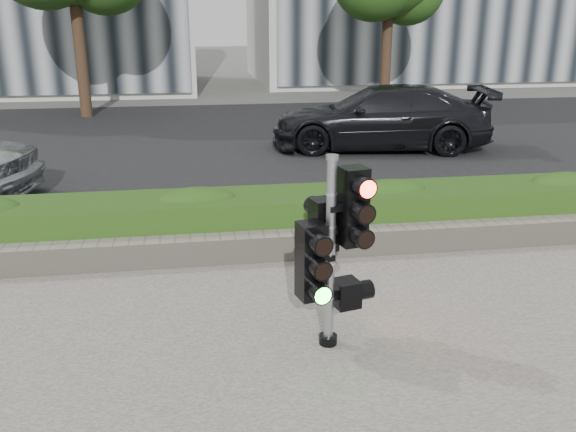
{
  "coord_description": "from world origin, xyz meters",
  "views": [
    {
      "loc": [
        -1.2,
        -5.43,
        3.05
      ],
      "look_at": [
        -0.26,
        0.6,
        1.03
      ],
      "focal_mm": 38.0,
      "sensor_mm": 36.0,
      "label": 1
    }
  ],
  "objects": [
    {
      "name": "curb",
      "position": [
        0.0,
        3.15,
        0.06
      ],
      "size": [
        60.0,
        0.25,
        0.12
      ],
      "primitive_type": "cube",
      "color": "gray",
      "rests_on": "ground"
    },
    {
      "name": "ground",
      "position": [
        0.0,
        0.0,
        0.0
      ],
      "size": [
        120.0,
        120.0,
        0.0
      ],
      "primitive_type": "plane",
      "color": "#51514C",
      "rests_on": "ground"
    },
    {
      "name": "hedge",
      "position": [
        0.0,
        2.55,
        0.37
      ],
      "size": [
        12.0,
        1.0,
        0.68
      ],
      "primitive_type": "cube",
      "color": "#407122",
      "rests_on": "sidewalk"
    },
    {
      "name": "traffic_signal",
      "position": [
        0.0,
        -0.32,
        1.06
      ],
      "size": [
        0.67,
        0.55,
        1.86
      ],
      "rotation": [
        0.0,
        0.0,
        0.23
      ],
      "color": "black",
      "rests_on": "sidewalk"
    },
    {
      "name": "road",
      "position": [
        0.0,
        10.0,
        0.01
      ],
      "size": [
        60.0,
        13.0,
        0.02
      ],
      "primitive_type": "cube",
      "color": "black",
      "rests_on": "ground"
    },
    {
      "name": "stone_wall",
      "position": [
        0.0,
        1.9,
        0.2
      ],
      "size": [
        12.0,
        0.32,
        0.34
      ],
      "primitive_type": "cube",
      "color": "gray",
      "rests_on": "sidewalk"
    },
    {
      "name": "car_dark",
      "position": [
        3.16,
        8.4,
        0.76
      ],
      "size": [
        5.38,
        2.93,
        1.48
      ],
      "primitive_type": "imported",
      "rotation": [
        0.0,
        0.0,
        -1.75
      ],
      "color": "black",
      "rests_on": "road"
    }
  ]
}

